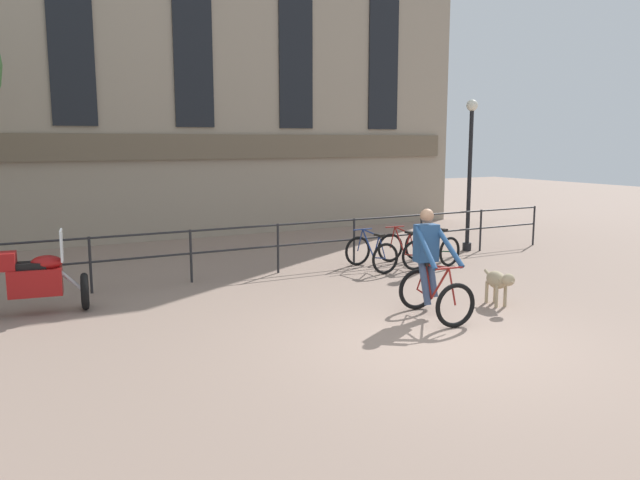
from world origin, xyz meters
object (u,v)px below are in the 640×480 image
(dog, at_px, (499,281))
(parked_bicycle_mid_right, at_px, (432,247))
(parked_motorcycle, at_px, (34,280))
(parked_bicycle_mid_left, at_px, (402,250))
(street_lamp, at_px, (470,166))
(parked_bicycle_near_lamp, at_px, (371,253))
(cyclist_with_bike, at_px, (431,269))

(dog, relative_size, parked_bicycle_mid_right, 0.76)
(parked_motorcycle, height_order, parked_bicycle_mid_left, parked_motorcycle)
(parked_bicycle_mid_right, bearing_deg, street_lamp, -164.13)
(dog, distance_m, parked_bicycle_mid_left, 3.59)
(dog, height_order, parked_bicycle_mid_right, parked_bicycle_mid_right)
(dog, bearing_deg, parked_motorcycle, 169.37)
(parked_motorcycle, distance_m, parked_bicycle_near_lamp, 6.67)
(cyclist_with_bike, xyz_separation_m, parked_bicycle_near_lamp, (1.15, 3.48, -0.41))
(cyclist_with_bike, bearing_deg, parked_bicycle_mid_right, 57.69)
(cyclist_with_bike, bearing_deg, parked_bicycle_near_lamp, 78.26)
(cyclist_with_bike, distance_m, parked_bicycle_mid_left, 4.02)
(cyclist_with_bike, relative_size, street_lamp, 0.45)
(cyclist_with_bike, xyz_separation_m, parked_motorcycle, (-5.51, 3.11, -0.20))
(dog, distance_m, parked_bicycle_near_lamp, 3.55)
(cyclist_with_bike, bearing_deg, parked_motorcycle, 157.10)
(cyclist_with_bike, relative_size, parked_bicycle_near_lamp, 1.51)
(dog, bearing_deg, parked_bicycle_mid_left, 94.69)
(parked_bicycle_mid_left, height_order, parked_bicycle_mid_right, same)
(dog, height_order, parked_motorcycle, parked_motorcycle)
(parked_motorcycle, relative_size, parked_bicycle_near_lamp, 1.47)
(parked_motorcycle, bearing_deg, dog, -106.19)
(parked_motorcycle, bearing_deg, parked_bicycle_mid_right, -78.93)
(cyclist_with_bike, xyz_separation_m, parked_bicycle_mid_left, (1.97, 3.48, -0.41))
(cyclist_with_bike, height_order, parked_motorcycle, cyclist_with_bike)
(parked_bicycle_near_lamp, height_order, parked_bicycle_mid_right, same)
(dog, bearing_deg, street_lamp, 67.84)
(parked_bicycle_mid_right, height_order, street_lamp, street_lamp)
(dog, xyz_separation_m, parked_motorcycle, (-6.90, 3.17, 0.13))
(parked_bicycle_mid_left, bearing_deg, street_lamp, -157.65)
(cyclist_with_bike, height_order, street_lamp, street_lamp)
(cyclist_with_bike, distance_m, parked_motorcycle, 6.33)
(parked_motorcycle, xyz_separation_m, street_lamp, (10.12, 1.23, 1.57))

